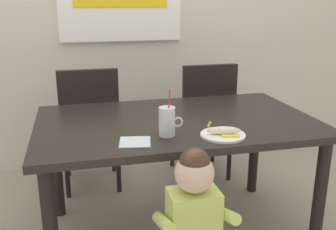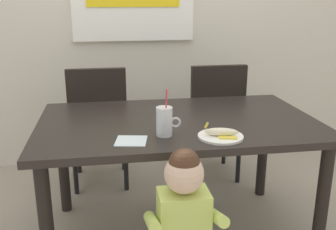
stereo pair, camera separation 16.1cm
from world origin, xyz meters
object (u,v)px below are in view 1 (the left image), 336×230
dining_chair_right (204,115)px  paper_napkin (135,142)px  dining_table (176,134)px  snack_plate (223,135)px  dining_chair_left (90,122)px  peeled_banana (224,131)px  milk_cup (167,123)px  toddler_standing (194,215)px

dining_chair_right → paper_napkin: 1.28m
dining_table → dining_chair_right: size_ratio=1.66×
dining_table → paper_napkin: size_ratio=10.63×
dining_table → snack_plate: snack_plate is taller
dining_chair_right → dining_chair_left: bearing=-0.9°
peeled_banana → dining_chair_right: bearing=76.0°
dining_chair_left → peeled_banana: size_ratio=5.47×
dining_table → snack_plate: 0.38m
peeled_banana → paper_napkin: bearing=176.6°
dining_table → dining_chair_left: (-0.47, 0.74, -0.12)m
dining_chair_left → paper_napkin: dining_chair_left is taller
dining_table → milk_cup: 0.32m
dining_table → dining_chair_left: bearing=122.6°
dining_table → paper_napkin: bearing=-133.1°
dining_chair_left → dining_chair_right: same height
paper_napkin → toddler_standing: bearing=-59.8°
milk_cup → paper_napkin: 0.20m
dining_table → toddler_standing: size_ratio=1.90×
paper_napkin → dining_chair_left: bearing=99.6°
toddler_standing → snack_plate: size_ratio=3.64×
toddler_standing → paper_napkin: size_ratio=5.59×
dining_table → dining_chair_right: 0.85m
milk_cup → snack_plate: 0.29m
milk_cup → peeled_banana: milk_cup is taller
toddler_standing → snack_plate: toddler_standing is taller
dining_chair_left → dining_table: bearing=122.6°
dining_chair_right → toddler_standing: 1.47m
toddler_standing → snack_plate: 0.47m
dining_chair_right → snack_plate: 1.11m
toddler_standing → milk_cup: (-0.02, 0.40, 0.30)m
dining_chair_right → milk_cup: 1.16m
toddler_standing → snack_plate: (0.25, 0.32, 0.24)m
dining_table → toddler_standing: (-0.10, -0.65, -0.14)m
dining_table → dining_chair_right: dining_chair_right is taller
dining_chair_left → paper_napkin: 1.09m
peeled_banana → paper_napkin: size_ratio=1.17×
snack_plate → paper_napkin: (-0.45, 0.02, -0.00)m
milk_cup → peeled_banana: size_ratio=1.43×
dining_chair_left → toddler_standing: 1.44m
dining_chair_right → toddler_standing: (-0.52, -1.38, -0.02)m
paper_napkin → snack_plate: bearing=-2.4°
dining_table → snack_plate: size_ratio=6.94×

